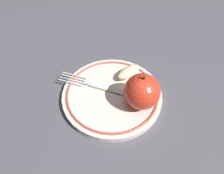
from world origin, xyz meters
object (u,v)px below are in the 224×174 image
(apple_red_whole, at_px, (142,92))
(apple_slice_front, at_px, (129,72))
(fork, at_px, (96,85))
(plate, at_px, (112,95))

(apple_red_whole, height_order, apple_slice_front, apple_red_whole)
(fork, bearing_deg, apple_red_whole, 173.29)
(apple_red_whole, bearing_deg, plate, 111.57)
(apple_red_whole, bearing_deg, apple_slice_front, 60.18)
(plate, xyz_separation_m, apple_red_whole, (0.02, -0.06, 0.05))
(plate, xyz_separation_m, fork, (-0.01, 0.04, 0.01))
(apple_red_whole, xyz_separation_m, apple_slice_front, (0.04, 0.07, -0.03))
(plate, height_order, fork, fork)
(apple_red_whole, distance_m, apple_slice_front, 0.09)
(apple_slice_front, bearing_deg, plate, -165.25)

